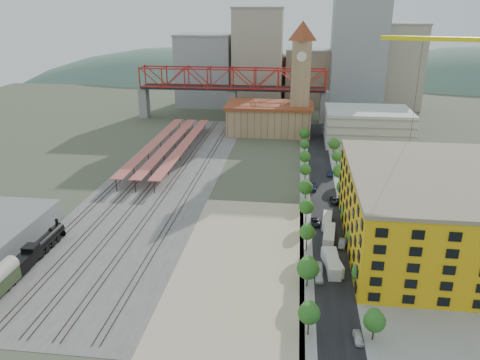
# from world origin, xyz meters

# --- Properties ---
(ground) EXTENTS (400.00, 400.00, 0.00)m
(ground) POSITION_xyz_m (0.00, 0.00, 0.00)
(ground) COLOR #474C38
(ground) RESTS_ON ground
(ballast_strip) EXTENTS (36.00, 165.00, 0.06)m
(ballast_strip) POSITION_xyz_m (-36.00, 17.50, 0.03)
(ballast_strip) COLOR #605E59
(ballast_strip) RESTS_ON ground
(dirt_lot) EXTENTS (28.00, 67.00, 0.06)m
(dirt_lot) POSITION_xyz_m (-4.00, -31.50, 0.03)
(dirt_lot) COLOR tan
(dirt_lot) RESTS_ON ground
(street_asphalt) EXTENTS (12.00, 170.00, 0.06)m
(street_asphalt) POSITION_xyz_m (16.00, 15.00, 0.03)
(street_asphalt) COLOR black
(street_asphalt) RESTS_ON ground
(sidewalk_west) EXTENTS (3.00, 170.00, 0.04)m
(sidewalk_west) POSITION_xyz_m (10.50, 15.00, 0.02)
(sidewalk_west) COLOR gray
(sidewalk_west) RESTS_ON ground
(sidewalk_east) EXTENTS (3.00, 170.00, 0.04)m
(sidewalk_east) POSITION_xyz_m (21.50, 15.00, 0.02)
(sidewalk_east) COLOR gray
(sidewalk_east) RESTS_ON ground
(construction_pad) EXTENTS (50.00, 90.00, 0.06)m
(construction_pad) POSITION_xyz_m (45.00, -20.00, 0.03)
(construction_pad) COLOR gray
(construction_pad) RESTS_ON ground
(rail_tracks) EXTENTS (26.56, 160.00, 0.18)m
(rail_tracks) POSITION_xyz_m (-37.80, 17.50, 0.15)
(rail_tracks) COLOR #382B23
(rail_tracks) RESTS_ON ground
(platform_canopies) EXTENTS (16.00, 80.00, 4.12)m
(platform_canopies) POSITION_xyz_m (-41.00, 45.00, 3.99)
(platform_canopies) COLOR #BA6447
(platform_canopies) RESTS_ON ground
(station_hall) EXTENTS (38.00, 24.00, 13.10)m
(station_hall) POSITION_xyz_m (-5.00, 82.00, 6.67)
(station_hall) COLOR tan
(station_hall) RESTS_ON ground
(clock_tower) EXTENTS (12.00, 12.00, 52.00)m
(clock_tower) POSITION_xyz_m (8.00, 79.99, 28.70)
(clock_tower) COLOR tan
(clock_tower) RESTS_ON ground
(parking_garage) EXTENTS (34.00, 26.00, 14.00)m
(parking_garage) POSITION_xyz_m (36.00, 70.00, 7.00)
(parking_garage) COLOR silver
(parking_garage) RESTS_ON ground
(truss_bridge) EXTENTS (94.00, 9.60, 25.60)m
(truss_bridge) POSITION_xyz_m (-25.00, 105.00, 18.86)
(truss_bridge) COLOR gray
(truss_bridge) RESTS_ON ground
(construction_building) EXTENTS (44.60, 50.60, 18.80)m
(construction_building) POSITION_xyz_m (42.00, -20.00, 9.41)
(construction_building) COLOR yellow
(construction_building) RESTS_ON ground
(street_trees) EXTENTS (15.40, 124.40, 8.00)m
(street_trees) POSITION_xyz_m (16.00, 5.00, 0.00)
(street_trees) COLOR #2B601C
(street_trees) RESTS_ON ground
(skyline) EXTENTS (133.00, 46.00, 60.00)m
(skyline) POSITION_xyz_m (7.47, 142.31, 22.81)
(skyline) COLOR #9EA0A3
(skyline) RESTS_ON ground
(distant_hills) EXTENTS (647.00, 264.00, 227.00)m
(distant_hills) POSITION_xyz_m (45.28, 260.00, -79.54)
(distant_hills) COLOR #4C6B59
(distant_hills) RESTS_ON ground
(locomotive) EXTENTS (2.91, 22.47, 5.62)m
(locomotive) POSITION_xyz_m (-50.00, -34.69, 2.10)
(locomotive) COLOR black
(locomotive) RESTS_ON ground
(site_trailer_a) EXTENTS (4.55, 9.97, 2.64)m
(site_trailer_a) POSITION_xyz_m (16.00, -32.01, 1.32)
(site_trailer_a) COLOR silver
(site_trailer_a) RESTS_ON ground
(site_trailer_b) EXTENTS (3.21, 10.36, 2.80)m
(site_trailer_b) POSITION_xyz_m (16.00, -32.53, 1.40)
(site_trailer_b) COLOR silver
(site_trailer_b) RESTS_ON ground
(site_trailer_c) EXTENTS (3.60, 10.15, 2.72)m
(site_trailer_c) POSITION_xyz_m (16.00, -19.46, 1.36)
(site_trailer_c) COLOR silver
(site_trailer_c) RESTS_ON ground
(site_trailer_d) EXTENTS (3.12, 8.78, 2.35)m
(site_trailer_d) POSITION_xyz_m (16.00, -10.58, 1.18)
(site_trailer_d) COLOR silver
(site_trailer_d) RESTS_ON ground
(car_0) EXTENTS (1.93, 4.47, 1.50)m
(car_0) POSITION_xyz_m (13.00, -37.21, 0.75)
(car_0) COLOR white
(car_0) RESTS_ON ground
(car_1) EXTENTS (1.84, 4.70, 1.53)m
(car_1) POSITION_xyz_m (13.00, -33.73, 0.76)
(car_1) COLOR gray
(car_1) RESTS_ON ground
(car_2) EXTENTS (2.45, 5.07, 1.39)m
(car_2) POSITION_xyz_m (13.00, -10.95, 0.70)
(car_2) COLOR black
(car_2) RESTS_ON ground
(car_3) EXTENTS (2.64, 5.49, 1.54)m
(car_3) POSITION_xyz_m (13.00, 13.95, 0.77)
(car_3) COLOR navy
(car_3) RESTS_ON ground
(car_4) EXTENTS (1.76, 3.91, 1.30)m
(car_4) POSITION_xyz_m (19.00, -55.61, 0.65)
(car_4) COLOR silver
(car_4) RESTS_ON ground
(car_5) EXTENTS (2.32, 4.81, 1.52)m
(car_5) POSITION_xyz_m (19.00, -21.83, 0.76)
(car_5) COLOR gray
(car_5) RESTS_ON ground
(car_6) EXTENTS (2.80, 5.31, 1.42)m
(car_6) POSITION_xyz_m (19.00, 4.38, 0.71)
(car_6) COLOR black
(car_6) RESTS_ON ground
(car_7) EXTENTS (2.53, 4.73, 1.31)m
(car_7) POSITION_xyz_m (19.00, 27.43, 0.65)
(car_7) COLOR navy
(car_7) RESTS_ON ground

